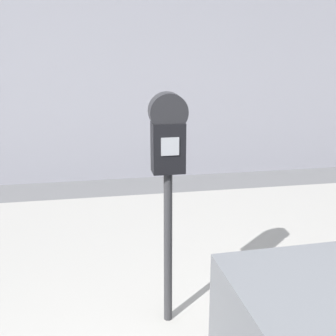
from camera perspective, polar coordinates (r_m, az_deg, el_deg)
name	(u,v)px	position (r m, az deg, el deg)	size (l,w,h in m)	color
sidewalk	(213,253)	(4.08, 5.54, -10.30)	(24.00, 2.80, 0.11)	#9E9B96
parking_meter	(168,156)	(2.69, 0.00, 1.48)	(0.22, 0.13, 1.45)	#2D2D30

